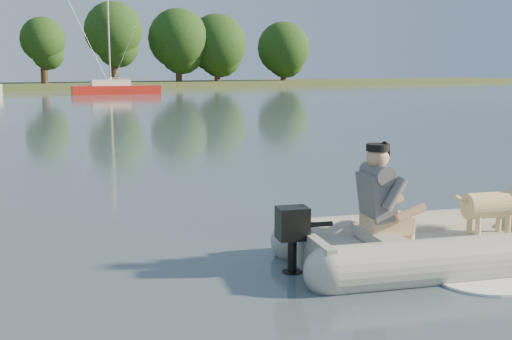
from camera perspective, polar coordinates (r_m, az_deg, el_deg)
water at (r=7.13m, az=8.71°, el=-8.73°), size 160.00×160.00×0.00m
dinghy at (r=7.50m, az=16.03°, el=-3.18°), size 5.91×5.12×1.44m
man at (r=7.17m, az=10.83°, el=-1.99°), size 0.91×0.84×1.12m
dog at (r=7.92m, az=20.03°, el=-3.33°), size 1.03×0.62×0.65m
outboard_motor at (r=6.87m, az=3.25°, el=-6.49°), size 0.50×0.42×0.82m
sailboat at (r=54.40m, az=-12.41°, el=7.05°), size 7.34×3.49×9.71m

